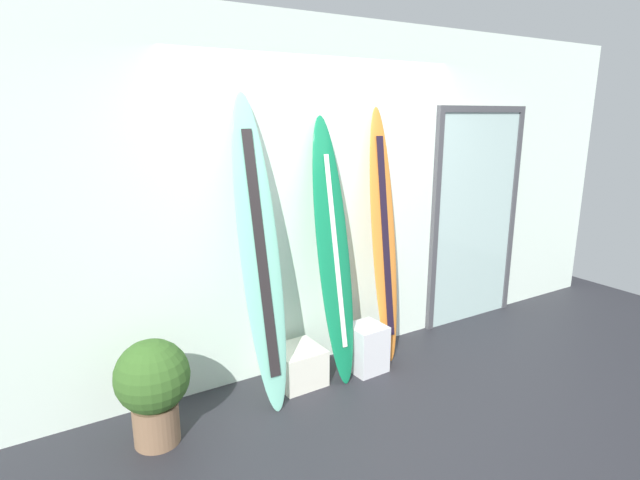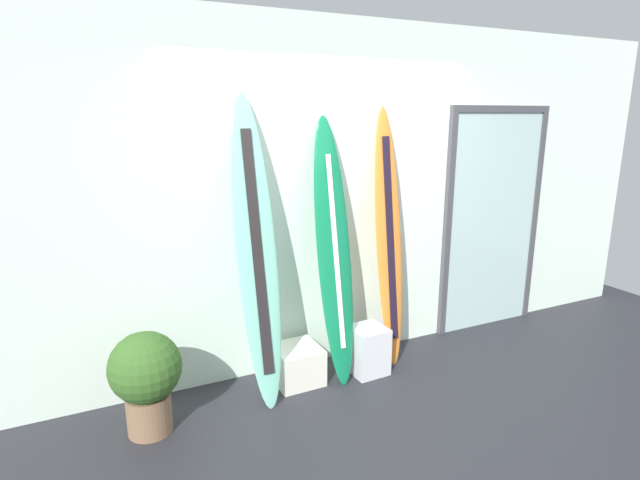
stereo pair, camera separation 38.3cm
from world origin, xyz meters
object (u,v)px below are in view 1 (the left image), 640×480
object	(u,v)px
surfboard_emerald	(333,253)
surfboard_sunset	(384,238)
surfboard_seafoam	(260,254)
potted_plant	(153,385)
display_block_center	(366,348)
display_block_left	(298,365)
glass_door	(475,214)

from	to	relation	value
surfboard_emerald	surfboard_sunset	size ratio (longest dim) A/B	0.97
surfboard_seafoam	potted_plant	xyz separation A→B (m)	(-0.83, -0.14, -0.70)
surfboard_emerald	display_block_center	bearing A→B (deg)	-19.71
display_block_left	display_block_center	size ratio (longest dim) A/B	0.93
glass_door	display_block_left	bearing A→B (deg)	-173.67
surfboard_emerald	surfboard_sunset	world-z (taller)	surfboard_sunset
surfboard_sunset	glass_door	size ratio (longest dim) A/B	0.99
surfboard_sunset	display_block_left	distance (m)	1.25
surfboard_emerald	glass_door	bearing A→B (deg)	7.80
surfboard_emerald	potted_plant	size ratio (longest dim) A/B	2.94
surfboard_seafoam	display_block_left	xyz separation A→B (m)	(0.32, 0.03, -0.97)
surfboard_seafoam	glass_door	size ratio (longest dim) A/B	1.04
display_block_left	surfboard_emerald	bearing A→B (deg)	-2.38
display_block_center	surfboard_sunset	bearing A→B (deg)	29.46
surfboard_emerald	display_block_center	distance (m)	0.87
surfboard_emerald	surfboard_sunset	bearing A→B (deg)	5.89
display_block_left	glass_door	distance (m)	2.38
surfboard_emerald	glass_door	distance (m)	1.87
glass_door	potted_plant	distance (m)	3.40
display_block_left	potted_plant	size ratio (longest dim) A/B	0.52
surfboard_sunset	potted_plant	bearing A→B (deg)	-173.69
surfboard_seafoam	display_block_center	distance (m)	1.29
surfboard_sunset	display_block_left	xyz separation A→B (m)	(-0.85, -0.04, -0.92)
surfboard_emerald	glass_door	xyz separation A→B (m)	(1.85, 0.25, 0.08)
display_block_center	glass_door	xyz separation A→B (m)	(1.58, 0.35, 0.91)
surfboard_sunset	display_block_center	bearing A→B (deg)	-150.54
surfboard_emerald	potted_plant	world-z (taller)	surfboard_emerald
glass_door	potted_plant	size ratio (longest dim) A/B	3.05
display_block_center	surfboard_emerald	bearing A→B (deg)	160.29
display_block_center	potted_plant	world-z (taller)	potted_plant
potted_plant	surfboard_emerald	bearing A→B (deg)	6.46
glass_door	display_block_center	bearing A→B (deg)	-167.55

